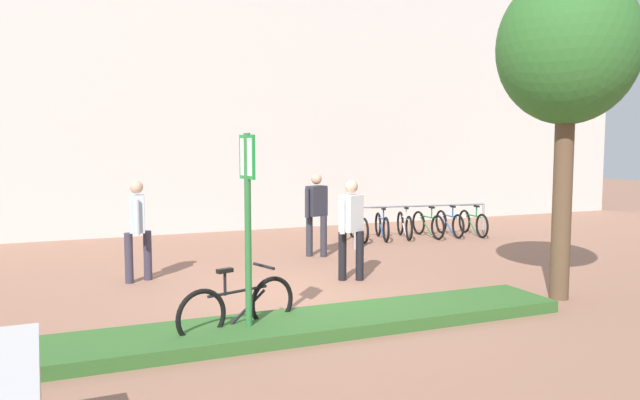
{
  "coord_description": "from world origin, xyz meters",
  "views": [
    {
      "loc": [
        -3.34,
        -8.72,
        2.35
      ],
      "look_at": [
        0.76,
        1.13,
        1.36
      ],
      "focal_mm": 34.6,
      "sensor_mm": 36.0,
      "label": 1
    }
  ],
  "objects_px": {
    "person_casual_tan": "(351,223)",
    "bollard_steel": "(357,229)",
    "person_suited_dark": "(316,209)",
    "tree_sidewalk": "(568,51)",
    "parking_sign_post": "(248,206)",
    "bike_at_sign": "(238,307)",
    "person_shirt_white": "(137,224)",
    "bike_rack_cluster": "(417,224)"
  },
  "relations": [
    {
      "from": "bike_rack_cluster",
      "to": "person_suited_dark",
      "type": "relative_size",
      "value": 2.17
    },
    {
      "from": "bike_at_sign",
      "to": "bike_rack_cluster",
      "type": "height_order",
      "value": "bike_at_sign"
    },
    {
      "from": "person_suited_dark",
      "to": "person_casual_tan",
      "type": "distance_m",
      "value": 2.31
    },
    {
      "from": "parking_sign_post",
      "to": "person_suited_dark",
      "type": "bearing_deg",
      "value": 59.13
    },
    {
      "from": "parking_sign_post",
      "to": "bike_rack_cluster",
      "type": "xyz_separation_m",
      "value": [
        6.06,
        6.09,
        -1.26
      ]
    },
    {
      "from": "bollard_steel",
      "to": "person_suited_dark",
      "type": "relative_size",
      "value": 0.52
    },
    {
      "from": "parking_sign_post",
      "to": "person_casual_tan",
      "type": "xyz_separation_m",
      "value": [
        2.5,
        2.38,
        -0.63
      ]
    },
    {
      "from": "bike_at_sign",
      "to": "bollard_steel",
      "type": "bearing_deg",
      "value": 50.84
    },
    {
      "from": "person_casual_tan",
      "to": "person_shirt_white",
      "type": "height_order",
      "value": "same"
    },
    {
      "from": "person_casual_tan",
      "to": "person_shirt_white",
      "type": "xyz_separation_m",
      "value": [
        -3.37,
        1.3,
        0.0
      ]
    },
    {
      "from": "bike_rack_cluster",
      "to": "bollard_steel",
      "type": "relative_size",
      "value": 4.14
    },
    {
      "from": "parking_sign_post",
      "to": "bollard_steel",
      "type": "relative_size",
      "value": 2.74
    },
    {
      "from": "bike_at_sign",
      "to": "bollard_steel",
      "type": "height_order",
      "value": "bollard_steel"
    },
    {
      "from": "person_casual_tan",
      "to": "person_shirt_white",
      "type": "bearing_deg",
      "value": 158.89
    },
    {
      "from": "person_casual_tan",
      "to": "bike_at_sign",
      "type": "bearing_deg",
      "value": -139.24
    },
    {
      "from": "bike_at_sign",
      "to": "person_casual_tan",
      "type": "distance_m",
      "value": 3.47
    },
    {
      "from": "bike_rack_cluster",
      "to": "person_shirt_white",
      "type": "relative_size",
      "value": 2.17
    },
    {
      "from": "parking_sign_post",
      "to": "bike_at_sign",
      "type": "xyz_separation_m",
      "value": [
        -0.09,
        0.16,
        -1.26
      ]
    },
    {
      "from": "parking_sign_post",
      "to": "tree_sidewalk",
      "type": "bearing_deg",
      "value": 0.49
    },
    {
      "from": "person_suited_dark",
      "to": "person_shirt_white",
      "type": "bearing_deg",
      "value": -164.99
    },
    {
      "from": "person_casual_tan",
      "to": "bollard_steel",
      "type": "bearing_deg",
      "value": 61.91
    },
    {
      "from": "bollard_steel",
      "to": "person_suited_dark",
      "type": "bearing_deg",
      "value": -158.7
    },
    {
      "from": "person_shirt_white",
      "to": "person_suited_dark",
      "type": "bearing_deg",
      "value": 15.01
    },
    {
      "from": "tree_sidewalk",
      "to": "person_casual_tan",
      "type": "bearing_deg",
      "value": 135.28
    },
    {
      "from": "bike_at_sign",
      "to": "bike_rack_cluster",
      "type": "distance_m",
      "value": 8.54
    },
    {
      "from": "parking_sign_post",
      "to": "bike_rack_cluster",
      "type": "height_order",
      "value": "parking_sign_post"
    },
    {
      "from": "person_shirt_white",
      "to": "parking_sign_post",
      "type": "bearing_deg",
      "value": -76.61
    },
    {
      "from": "person_suited_dark",
      "to": "bollard_steel",
      "type": "bearing_deg",
      "value": 21.3
    },
    {
      "from": "bike_rack_cluster",
      "to": "person_shirt_white",
      "type": "xyz_separation_m",
      "value": [
        -6.94,
        -2.4,
        0.64
      ]
    },
    {
      "from": "tree_sidewalk",
      "to": "bike_rack_cluster",
      "type": "bearing_deg",
      "value": 78.76
    },
    {
      "from": "bike_rack_cluster",
      "to": "person_casual_tan",
      "type": "bearing_deg",
      "value": -133.95
    },
    {
      "from": "person_shirt_white",
      "to": "bollard_steel",
      "type": "bearing_deg",
      "value": 16.57
    },
    {
      "from": "bike_rack_cluster",
      "to": "person_casual_tan",
      "type": "height_order",
      "value": "person_casual_tan"
    },
    {
      "from": "person_suited_dark",
      "to": "person_casual_tan",
      "type": "height_order",
      "value": "same"
    },
    {
      "from": "bike_at_sign",
      "to": "person_casual_tan",
      "type": "relative_size",
      "value": 0.94
    },
    {
      "from": "bike_at_sign",
      "to": "person_shirt_white",
      "type": "bearing_deg",
      "value": 102.65
    },
    {
      "from": "bollard_steel",
      "to": "person_suited_dark",
      "type": "height_order",
      "value": "person_suited_dark"
    },
    {
      "from": "tree_sidewalk",
      "to": "bike_rack_cluster",
      "type": "distance_m",
      "value": 7.01
    },
    {
      "from": "bollard_steel",
      "to": "person_shirt_white",
      "type": "distance_m",
      "value": 5.07
    },
    {
      "from": "parking_sign_post",
      "to": "bike_at_sign",
      "type": "bearing_deg",
      "value": 118.3
    },
    {
      "from": "bollard_steel",
      "to": "tree_sidewalk",
      "type": "bearing_deg",
      "value": -79.93
    },
    {
      "from": "bollard_steel",
      "to": "person_casual_tan",
      "type": "relative_size",
      "value": 0.52
    }
  ]
}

